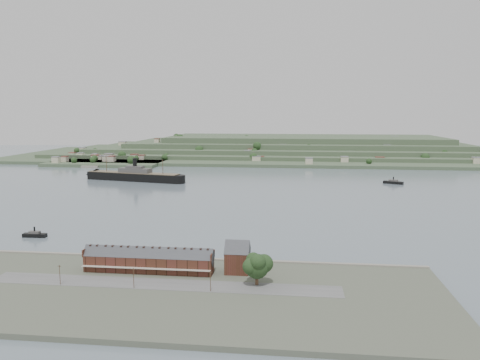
# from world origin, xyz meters

# --- Properties ---
(ground) EXTENTS (1400.00, 1400.00, 0.00)m
(ground) POSITION_xyz_m (0.00, 0.00, 0.00)
(ground) COLOR slate
(ground) RESTS_ON ground
(near_shore) EXTENTS (220.00, 80.00, 2.60)m
(near_shore) POSITION_xyz_m (0.00, -186.75, 1.01)
(near_shore) COLOR #4C5142
(near_shore) RESTS_ON ground
(terrace_row) EXTENTS (55.60, 9.80, 11.07)m
(terrace_row) POSITION_xyz_m (-10.00, -168.02, 6.84)
(terrace_row) COLOR #462719
(terrace_row) RESTS_ON ground
(gabled_building) EXTENTS (10.40, 10.18, 14.09)m
(gabled_building) POSITION_xyz_m (27.50, -164.00, 8.19)
(gabled_building) COLOR #462719
(gabled_building) RESTS_ON ground
(far_peninsula) EXTENTS (760.00, 309.00, 30.00)m
(far_peninsula) POSITION_xyz_m (27.91, 393.10, 11.88)
(far_peninsula) COLOR #31462E
(far_peninsula) RESTS_ON ground
(steamship) EXTENTS (114.53, 36.74, 27.77)m
(steamship) POSITION_xyz_m (-115.21, 103.03, 5.13)
(steamship) COLOR black
(steamship) RESTS_ON ground
(tugboat) EXTENTS (13.22, 3.80, 5.91)m
(tugboat) POSITION_xyz_m (-93.00, -114.61, 1.44)
(tugboat) COLOR black
(tugboat) RESTS_ON ground
(ferry_west) EXTENTS (18.64, 11.48, 6.78)m
(ferry_west) POSITION_xyz_m (-156.57, 225.00, 1.63)
(ferry_west) COLOR black
(ferry_west) RESTS_ON ground
(ferry_east) EXTENTS (19.30, 12.48, 7.05)m
(ferry_east) POSITION_xyz_m (146.87, 112.10, 1.70)
(ferry_east) COLOR black
(ferry_east) RESTS_ON ground
(fig_tree) EXTENTS (11.85, 10.26, 13.22)m
(fig_tree) POSITION_xyz_m (37.19, -178.53, 10.07)
(fig_tree) COLOR #493322
(fig_tree) RESTS_ON ground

